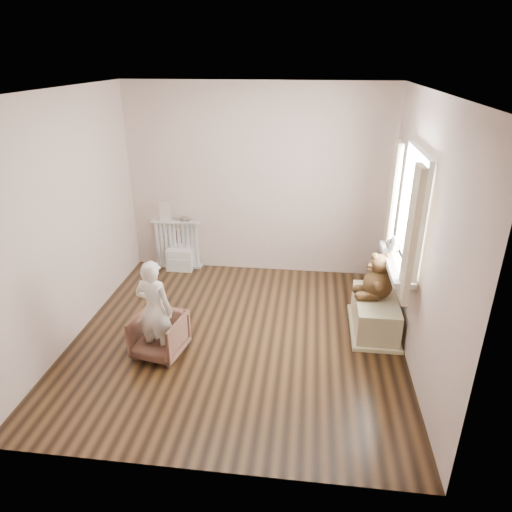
# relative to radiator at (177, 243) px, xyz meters

# --- Properties ---
(floor) EXTENTS (3.60, 3.60, 0.01)m
(floor) POSITION_rel_radiator_xyz_m (1.15, -1.68, -0.39)
(floor) COLOR black
(floor) RESTS_ON ground
(ceiling) EXTENTS (3.60, 3.60, 0.01)m
(ceiling) POSITION_rel_radiator_xyz_m (1.15, -1.68, 2.21)
(ceiling) COLOR white
(ceiling) RESTS_ON ground
(back_wall) EXTENTS (3.60, 0.02, 2.60)m
(back_wall) POSITION_rel_radiator_xyz_m (1.15, 0.12, 0.91)
(back_wall) COLOR beige
(back_wall) RESTS_ON ground
(front_wall) EXTENTS (3.60, 0.02, 2.60)m
(front_wall) POSITION_rel_radiator_xyz_m (1.15, -3.48, 0.91)
(front_wall) COLOR beige
(front_wall) RESTS_ON ground
(left_wall) EXTENTS (0.02, 3.60, 2.60)m
(left_wall) POSITION_rel_radiator_xyz_m (-0.65, -1.68, 0.91)
(left_wall) COLOR beige
(left_wall) RESTS_ON ground
(right_wall) EXTENTS (0.02, 3.60, 2.60)m
(right_wall) POSITION_rel_radiator_xyz_m (2.95, -1.68, 0.91)
(right_wall) COLOR beige
(right_wall) RESTS_ON ground
(window) EXTENTS (0.03, 0.90, 1.10)m
(window) POSITION_rel_radiator_xyz_m (2.91, -1.38, 1.06)
(window) COLOR white
(window) RESTS_ON right_wall
(window_sill) EXTENTS (0.22, 1.10, 0.06)m
(window_sill) POSITION_rel_radiator_xyz_m (2.82, -1.38, 0.48)
(window_sill) COLOR silver
(window_sill) RESTS_ON right_wall
(curtain_left) EXTENTS (0.06, 0.26, 1.30)m
(curtain_left) POSITION_rel_radiator_xyz_m (2.80, -1.95, 1.00)
(curtain_left) COLOR beige
(curtain_left) RESTS_ON right_wall
(curtain_right) EXTENTS (0.06, 0.26, 1.30)m
(curtain_right) POSITION_rel_radiator_xyz_m (2.80, -0.81, 1.00)
(curtain_right) COLOR beige
(curtain_right) RESTS_ON right_wall
(radiator) EXTENTS (0.69, 0.13, 0.73)m
(radiator) POSITION_rel_radiator_xyz_m (0.00, 0.00, 0.00)
(radiator) COLOR silver
(radiator) RESTS_ON floor
(paper_doll) EXTENTS (0.17, 0.01, 0.28)m
(paper_doll) POSITION_rel_radiator_xyz_m (-0.14, 0.00, 0.48)
(paper_doll) COLOR beige
(paper_doll) RESTS_ON radiator
(tin_a) EXTENTS (0.11, 0.11, 0.06)m
(tin_a) POSITION_rel_radiator_xyz_m (0.13, 0.00, 0.37)
(tin_a) COLOR #A59E8C
(tin_a) RESTS_ON radiator
(tin_b) EXTENTS (0.09, 0.09, 0.05)m
(tin_b) POSITION_rel_radiator_xyz_m (0.20, 0.00, 0.37)
(tin_b) COLOR #A59E8C
(tin_b) RESTS_ON radiator
(toy_vanity) EXTENTS (0.37, 0.26, 0.58)m
(toy_vanity) POSITION_rel_radiator_xyz_m (0.04, -0.03, -0.11)
(toy_vanity) COLOR silver
(toy_vanity) RESTS_ON floor
(armchair) EXTENTS (0.57, 0.58, 0.46)m
(armchair) POSITION_rel_radiator_xyz_m (0.39, -2.08, -0.16)
(armchair) COLOR brown
(armchair) RESTS_ON floor
(child) EXTENTS (0.44, 0.33, 1.08)m
(child) POSITION_rel_radiator_xyz_m (0.39, -2.13, 0.17)
(child) COLOR white
(child) RESTS_ON armchair
(toy_bench) EXTENTS (0.46, 0.86, 0.41)m
(toy_bench) POSITION_rel_radiator_xyz_m (2.67, -1.34, -0.19)
(toy_bench) COLOR beige
(toy_bench) RESTS_ON floor
(teddy_bear) EXTENTS (0.46, 0.37, 0.53)m
(teddy_bear) POSITION_rel_radiator_xyz_m (2.67, -1.30, 0.28)
(teddy_bear) COLOR #362311
(teddy_bear) RESTS_ON toy_bench
(plush_cat) EXTENTS (0.21, 0.28, 0.22)m
(plush_cat) POSITION_rel_radiator_xyz_m (2.81, -1.15, 0.61)
(plush_cat) COLOR #655E57
(plush_cat) RESTS_ON window_sill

